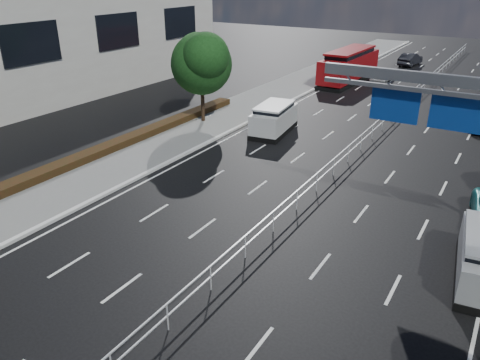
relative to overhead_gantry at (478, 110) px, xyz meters
The scene contains 11 objects.
ground 13.34m from the overhead_gantry, 123.84° to the right, with size 160.00×160.00×0.00m, color black.
kerb_near 19.48m from the overhead_gantry, 147.44° to the right, with size 0.25×140.00×0.15m, color silver.
median_fence 15.04m from the overhead_gantry, 118.43° to the left, with size 0.05×85.00×1.02m.
hedge_near 21.32m from the overhead_gantry, 165.85° to the right, with size 1.00×36.00×0.44m, color black.
overhead_gantry is the anchor object (origin of this frame).
near_building 37.59m from the overhead_gantry, 167.79° to the left, with size 12.00×38.00×10.00m, color beige.
near_tree_back 20.31m from the overhead_gantry, 157.03° to the left, with size 4.84×4.51×6.69m.
white_minivan 16.27m from the overhead_gantry, 146.94° to the left, with size 2.59×4.91×2.04m.
red_bus 31.02m from the overhead_gantry, 117.57° to the left, with size 2.90×10.91×3.24m.
near_car_silver 31.50m from the overhead_gantry, 111.31° to the left, with size 1.74×4.32×1.47m, color #979B9E.
near_car_dark 41.44m from the overhead_gantry, 105.36° to the left, with size 1.52×4.36×1.44m, color black.
Camera 1 is at (8.01, -9.57, 10.49)m, focal length 35.00 mm.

